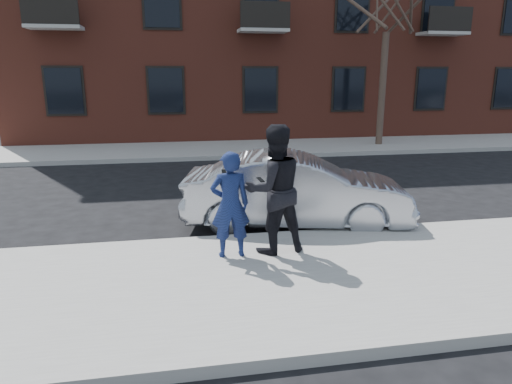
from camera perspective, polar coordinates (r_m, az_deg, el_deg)
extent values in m
plane|color=black|center=(7.33, 19.17, -9.14)|extent=(100.00, 100.00, 0.00)
cube|color=gray|center=(7.10, 20.20, -9.34)|extent=(50.00, 3.50, 0.15)
cube|color=#999691|center=(8.58, 14.22, -4.72)|extent=(50.00, 0.10, 0.15)
cube|color=gray|center=(17.61, 1.26, 5.53)|extent=(50.00, 3.50, 0.15)
cube|color=#999691|center=(15.88, 2.55, 4.52)|extent=(50.00, 0.10, 0.15)
cube|color=brown|center=(24.62, 2.91, 21.93)|extent=(24.00, 10.00, 12.00)
cube|color=black|center=(19.18, -22.84, 11.54)|extent=(1.30, 0.06, 1.70)
cube|color=black|center=(20.14, 11.51, 12.46)|extent=(1.30, 0.06, 1.70)
cube|color=black|center=(23.98, 29.00, 11.26)|extent=(1.30, 0.06, 1.70)
cube|color=black|center=(19.34, -23.84, 21.02)|extent=(1.30, 0.06, 1.70)
cube|color=black|center=(20.29, 12.00, 21.52)|extent=(1.30, 0.06, 1.70)
cylinder|color=#34271F|center=(18.60, 15.50, 12.23)|extent=(0.26, 0.26, 4.20)
imported|color=#999BA3|center=(8.67, 5.07, 0.18)|extent=(4.45, 2.32, 1.40)
imported|color=navy|center=(6.79, -3.26, -1.59)|extent=(0.60, 0.40, 1.61)
cube|color=black|center=(6.89, -4.00, 2.42)|extent=(0.07, 0.13, 0.08)
imported|color=black|center=(6.93, 2.26, 0.32)|extent=(1.09, 0.92, 1.98)
cube|color=black|center=(7.00, 0.56, 1.56)|extent=(0.11, 0.15, 0.06)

